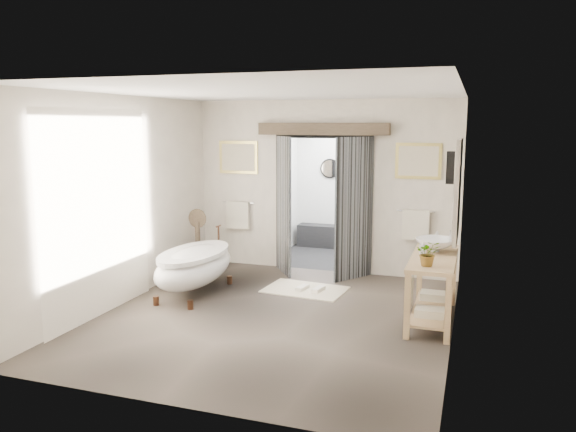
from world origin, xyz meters
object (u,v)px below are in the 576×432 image
(vanity, at_px, (431,283))
(clawfoot_tub, at_px, (194,265))
(basin, at_px, (435,245))
(rug, at_px, (305,290))

(vanity, bearing_deg, clawfoot_tub, 178.93)
(clawfoot_tub, height_order, basin, basin)
(clawfoot_tub, height_order, vanity, clawfoot_tub)
(basin, bearing_deg, vanity, -81.24)
(vanity, height_order, basin, basin)
(vanity, height_order, rug, vanity)
(rug, relative_size, basin, 2.37)
(clawfoot_tub, bearing_deg, rug, 25.30)
(clawfoot_tub, xyz_separation_m, vanity, (3.40, -0.06, 0.07))
(vanity, relative_size, rug, 1.33)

